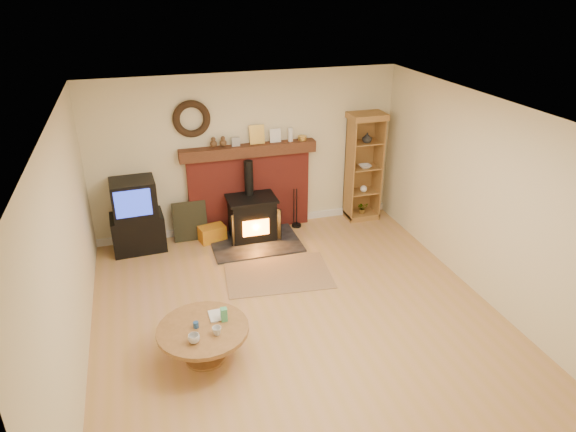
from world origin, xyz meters
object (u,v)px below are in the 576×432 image
object	(u,v)px
wood_stove	(253,219)
tv_unit	(136,217)
curio_cabinet	(363,167)
coffee_table	(204,334)

from	to	relation	value
wood_stove	tv_unit	bearing A→B (deg)	173.74
curio_cabinet	coffee_table	size ratio (longest dim) A/B	1.86
wood_stove	curio_cabinet	size ratio (longest dim) A/B	0.75
tv_unit	coffee_table	distance (m)	2.94
tv_unit	coffee_table	bearing A→B (deg)	-78.22
curio_cabinet	tv_unit	bearing A→B (deg)	-178.72
curio_cabinet	coffee_table	xyz separation A→B (m)	(-3.21, -2.96, -0.59)
tv_unit	coffee_table	xyz separation A→B (m)	(0.60, -2.87, -0.20)
wood_stove	tv_unit	world-z (taller)	wood_stove
wood_stove	tv_unit	distance (m)	1.80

